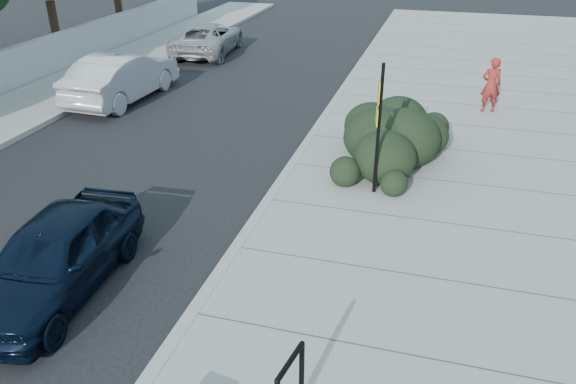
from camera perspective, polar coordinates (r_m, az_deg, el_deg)
name	(u,v)px	position (r m, az deg, el deg)	size (l,w,h in m)	color
ground	(192,320)	(9.30, -9.72, -12.71)	(120.00, 120.00, 0.00)	black
sidewalk_near	(535,215)	(12.94, 23.83, -2.14)	(11.20, 50.00, 0.15)	gray
curb_near	(281,182)	(13.19, -0.71, 0.98)	(0.22, 50.00, 0.17)	#9E9E99
sign_post	(378,123)	(12.12, 9.16, 6.96)	(0.14, 0.33, 2.91)	black
hedge	(396,130)	(14.27, 10.93, 6.24)	(2.07, 4.13, 1.55)	black
sedan_navy	(55,256)	(10.19, -22.62, -6.02)	(1.61, 3.99, 1.36)	black
wagon_silver	(122,77)	(19.88, -16.49, 11.16)	(1.67, 4.79, 1.58)	silver
suv_silver	(207,38)	(25.79, -8.19, 15.22)	(2.25, 4.89, 1.36)	#A0A2A6
pedestrian	(491,85)	(18.53, 19.93, 10.19)	(0.61, 0.40, 1.68)	maroon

